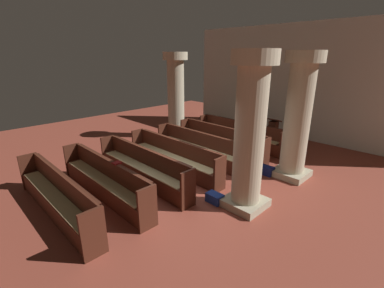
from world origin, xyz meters
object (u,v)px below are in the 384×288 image
at_px(pew_row_0, 239,133).
at_px(pillar_aisle_rear, 250,132).
at_px(pew_row_5, 104,178).
at_px(lectern, 273,134).
at_px(pew_row_1, 221,139).
at_px(kneeler_box_blue, 215,198).
at_px(kneeler_box_navy, 266,170).
at_px(pew_row_6, 56,195).
at_px(pillar_far_side, 176,94).
at_px(pew_row_2, 199,147).
at_px(pew_row_3, 173,155).
at_px(pew_row_4, 142,166).
at_px(pillar_aisle_side, 298,115).
at_px(hymn_book, 117,163).

distance_m(pew_row_0, pillar_aisle_rear, 4.53).
xyz_separation_m(pew_row_5, lectern, (0.90, 6.39, -0.03)).
bearing_deg(pew_row_1, kneeler_box_blue, -52.80).
distance_m(pillar_aisle_rear, kneeler_box_navy, 2.56).
relative_size(pew_row_1, pew_row_6, 1.00).
bearing_deg(kneeler_box_navy, pillar_far_side, 171.48).
height_order(pew_row_2, pew_row_6, same).
relative_size(pew_row_0, pew_row_5, 1.00).
distance_m(pew_row_5, pew_row_6, 1.10).
xyz_separation_m(pew_row_0, pillar_far_side, (-2.60, -0.86, 1.29)).
bearing_deg(pew_row_5, kneeler_box_blue, 39.28).
distance_m(pew_row_0, kneeler_box_blue, 4.35).
relative_size(pew_row_2, pew_row_3, 1.00).
distance_m(pew_row_3, kneeler_box_blue, 2.16).
bearing_deg(pew_row_1, pew_row_5, -90.00).
height_order(pew_row_4, pillar_far_side, pillar_far_side).
distance_m(pillar_aisle_side, kneeler_box_blue, 3.19).
height_order(kneeler_box_blue, kneeler_box_navy, kneeler_box_navy).
height_order(pillar_far_side, kneeler_box_blue, pillar_far_side).
bearing_deg(kneeler_box_blue, pew_row_2, 141.92).
bearing_deg(pew_row_4, pew_row_5, -90.00).
distance_m(pew_row_0, lectern, 1.27).
relative_size(pew_row_3, kneeler_box_blue, 9.17).
distance_m(pew_row_2, pew_row_4, 2.20).
height_order(pew_row_0, pillar_aisle_rear, pillar_aisle_rear).
relative_size(pillar_aisle_side, pillar_aisle_rear, 1.00).
xyz_separation_m(pew_row_0, pew_row_4, (0.00, -4.40, 0.00)).
distance_m(hymn_book, kneeler_box_navy, 4.22).
xyz_separation_m(pew_row_5, pillar_far_side, (-2.60, 4.64, 1.29)).
bearing_deg(pew_row_0, lectern, 44.49).
relative_size(pew_row_1, pillar_aisle_side, 1.07).
xyz_separation_m(lectern, hymn_book, (-0.55, -6.20, 0.49)).
xyz_separation_m(pew_row_0, pew_row_6, (0.00, -6.60, 0.00)).
height_order(pillar_far_side, lectern, pillar_far_side).
distance_m(pew_row_2, pew_row_3, 1.10).
bearing_deg(pillar_aisle_rear, lectern, 111.96).
bearing_deg(lectern, pew_row_1, -114.45).
distance_m(pew_row_3, lectern, 4.29).
distance_m(pew_row_4, pew_row_6, 2.20).
bearing_deg(pew_row_3, kneeler_box_blue, -14.02).
relative_size(pew_row_4, pillar_aisle_side, 1.07).
bearing_deg(pew_row_1, pew_row_2, -90.00).
bearing_deg(pew_row_6, pew_row_5, 90.00).
xyz_separation_m(lectern, kneeler_box_blue, (1.16, -4.70, -0.34)).
relative_size(hymn_book, kneeler_box_blue, 0.47).
relative_size(pew_row_0, pew_row_4, 1.00).
height_order(pew_row_2, kneeler_box_navy, pew_row_2).
distance_m(pew_row_3, pillar_far_side, 3.79).
height_order(pew_row_1, pew_row_2, same).
bearing_deg(pew_row_2, pew_row_0, 90.00).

